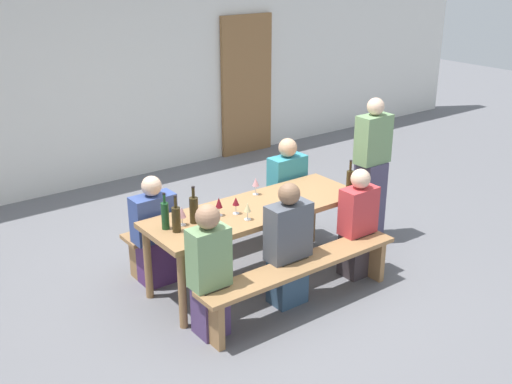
# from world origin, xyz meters

# --- Properties ---
(ground_plane) EXTENTS (24.00, 24.00, 0.00)m
(ground_plane) POSITION_xyz_m (0.00, 0.00, 0.00)
(ground_plane) COLOR slate
(back_wall) EXTENTS (14.00, 0.20, 3.20)m
(back_wall) POSITION_xyz_m (0.00, 3.46, 1.60)
(back_wall) COLOR silver
(back_wall) RESTS_ON ground
(wooden_door) EXTENTS (0.90, 0.06, 2.10)m
(wooden_door) POSITION_xyz_m (2.31, 3.32, 1.05)
(wooden_door) COLOR olive
(wooden_door) RESTS_ON ground
(tasting_table) EXTENTS (2.14, 0.73, 0.75)m
(tasting_table) POSITION_xyz_m (0.00, 0.00, 0.67)
(tasting_table) COLOR #9E7247
(tasting_table) RESTS_ON ground
(bench_near) EXTENTS (2.04, 0.30, 0.45)m
(bench_near) POSITION_xyz_m (0.00, -0.66, 0.36)
(bench_near) COLOR #9E7247
(bench_near) RESTS_ON ground
(bench_far) EXTENTS (2.04, 0.30, 0.45)m
(bench_far) POSITION_xyz_m (0.00, 0.66, 0.36)
(bench_far) COLOR #9E7247
(bench_far) RESTS_ON ground
(wine_bottle_0) EXTENTS (0.08, 0.08, 0.34)m
(wine_bottle_0) POSITION_xyz_m (-0.64, 0.04, 0.88)
(wine_bottle_0) COLOR #332814
(wine_bottle_0) RESTS_ON tasting_table
(wine_bottle_1) EXTENTS (0.07, 0.07, 0.33)m
(wine_bottle_1) POSITION_xyz_m (-0.86, -0.03, 0.87)
(wine_bottle_1) COLOR #332814
(wine_bottle_1) RESTS_ON tasting_table
(wine_bottle_2) EXTENTS (0.07, 0.07, 0.34)m
(wine_bottle_2) POSITION_xyz_m (0.95, -0.26, 0.87)
(wine_bottle_2) COLOR #332814
(wine_bottle_2) RESTS_ON tasting_table
(wine_bottle_3) EXTENTS (0.07, 0.07, 0.33)m
(wine_bottle_3) POSITION_xyz_m (-0.91, 0.08, 0.88)
(wine_bottle_3) COLOR #194723
(wine_bottle_3) RESTS_ON tasting_table
(wine_glass_0) EXTENTS (0.07, 0.07, 0.16)m
(wine_glass_0) POSITION_xyz_m (-0.23, -0.19, 0.86)
(wine_glass_0) COLOR silver
(wine_glass_0) RESTS_ON tasting_table
(wine_glass_1) EXTENTS (0.07, 0.07, 0.17)m
(wine_glass_1) POSITION_xyz_m (0.19, 0.25, 0.87)
(wine_glass_1) COLOR silver
(wine_glass_1) RESTS_ON tasting_table
(wine_glass_2) EXTENTS (0.06, 0.06, 0.17)m
(wine_glass_2) POSITION_xyz_m (-0.38, 0.04, 0.87)
(wine_glass_2) COLOR silver
(wine_glass_2) RESTS_ON tasting_table
(wine_glass_3) EXTENTS (0.06, 0.06, 0.16)m
(wine_glass_3) POSITION_xyz_m (-0.24, -0.02, 0.86)
(wine_glass_3) COLOR silver
(wine_glass_3) RESTS_ON tasting_table
(wine_glass_4) EXTENTS (0.07, 0.07, 0.17)m
(wine_glass_4) POSITION_xyz_m (-0.76, 0.06, 0.87)
(wine_glass_4) COLOR silver
(wine_glass_4) RESTS_ON tasting_table
(seated_guest_near_0) EXTENTS (0.32, 0.24, 1.15)m
(seated_guest_near_0) POSITION_xyz_m (-0.85, -0.51, 0.56)
(seated_guest_near_0) COLOR #503A68
(seated_guest_near_0) RESTS_ON ground
(seated_guest_near_1) EXTENTS (0.41, 0.24, 1.15)m
(seated_guest_near_1) POSITION_xyz_m (-0.03, -0.51, 0.54)
(seated_guest_near_1) COLOR #334F6B
(seated_guest_near_1) RESTS_ON ground
(seated_guest_near_2) EXTENTS (0.35, 0.24, 1.09)m
(seated_guest_near_2) POSITION_xyz_m (0.83, -0.51, 0.52)
(seated_guest_near_2) COLOR #3C3236
(seated_guest_near_2) RESTS_ON ground
(seated_guest_far_0) EXTENTS (0.41, 0.24, 1.08)m
(seated_guest_far_0) POSITION_xyz_m (-0.80, 0.51, 0.50)
(seated_guest_far_0) COLOR #522E65
(seated_guest_far_0) RESTS_ON ground
(seated_guest_far_1) EXTENTS (0.41, 0.24, 1.15)m
(seated_guest_far_1) POSITION_xyz_m (0.80, 0.51, 0.54)
(seated_guest_far_1) COLOR #54584C
(seated_guest_far_1) RESTS_ON ground
(standing_host) EXTENTS (0.37, 0.24, 1.57)m
(standing_host) POSITION_xyz_m (1.53, -0.01, 0.76)
(standing_host) COLOR #4A4562
(standing_host) RESTS_ON ground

